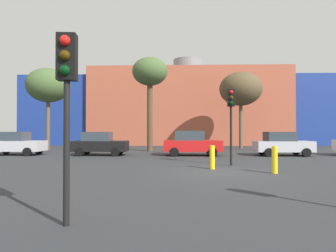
% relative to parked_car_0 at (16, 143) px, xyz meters
% --- Properties ---
extents(ground_plane, '(200.00, 200.00, 0.00)m').
position_rel_parked_car_0_xyz_m(ground_plane, '(13.78, -8.33, -0.85)').
color(ground_plane, '#2D3033').
extents(building_backdrop, '(42.12, 11.74, 11.56)m').
position_rel_parked_car_0_xyz_m(building_backdrop, '(13.41, 19.00, 3.80)').
color(building_backdrop, '#B2563D').
rests_on(building_backdrop, ground_plane).
extents(parked_car_0, '(3.95, 1.94, 1.71)m').
position_rel_parked_car_0_xyz_m(parked_car_0, '(0.00, 0.00, 0.00)').
color(parked_car_0, silver).
rests_on(parked_car_0, ground_plane).
extents(parked_car_1, '(3.95, 1.94, 1.71)m').
position_rel_parked_car_0_xyz_m(parked_car_1, '(6.25, 0.00, -0.00)').
color(parked_car_1, black).
rests_on(parked_car_1, ground_plane).
extents(parked_car_2, '(4.13, 2.03, 1.79)m').
position_rel_parked_car_0_xyz_m(parked_car_2, '(12.97, 0.00, 0.04)').
color(parked_car_2, red).
rests_on(parked_car_2, ground_plane).
extents(parked_car_3, '(3.95, 1.94, 1.71)m').
position_rel_parked_car_0_xyz_m(parked_car_3, '(19.43, 0.00, 0.00)').
color(parked_car_3, silver).
rests_on(parked_car_3, ground_plane).
extents(traffic_light_near_left, '(0.38, 0.37, 3.67)m').
position_rel_parked_car_0_xyz_m(traffic_light_near_left, '(9.78, -15.53, 1.85)').
color(traffic_light_near_left, black).
rests_on(traffic_light_near_left, ground_plane).
extents(traffic_light_island, '(0.37, 0.37, 3.95)m').
position_rel_parked_car_0_xyz_m(traffic_light_island, '(14.69, -5.95, 2.05)').
color(traffic_light_island, black).
rests_on(traffic_light_island, ground_plane).
extents(bare_tree_0, '(3.97, 3.97, 7.61)m').
position_rel_parked_car_0_xyz_m(bare_tree_0, '(-0.12, 5.63, 5.13)').
color(bare_tree_0, brown).
rests_on(bare_tree_0, ground_plane).
extents(bare_tree_1, '(3.10, 3.10, 8.24)m').
position_rel_parked_car_0_xyz_m(bare_tree_1, '(9.52, 4.31, 5.93)').
color(bare_tree_1, brown).
rests_on(bare_tree_1, ground_plane).
extents(bare_tree_2, '(4.25, 4.25, 7.70)m').
position_rel_parked_car_0_xyz_m(bare_tree_2, '(18.31, 8.26, 5.11)').
color(bare_tree_2, brown).
rests_on(bare_tree_2, ground_plane).
extents(bollard_yellow_0, '(0.24, 0.24, 1.15)m').
position_rel_parked_car_0_xyz_m(bollard_yellow_0, '(16.02, -8.62, -0.28)').
color(bollard_yellow_0, yellow).
rests_on(bollard_yellow_0, ground_plane).
extents(bollard_yellow_1, '(0.24, 0.24, 1.11)m').
position_rel_parked_car_0_xyz_m(bollard_yellow_1, '(13.56, -7.29, -0.30)').
color(bollard_yellow_1, yellow).
rests_on(bollard_yellow_1, ground_plane).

